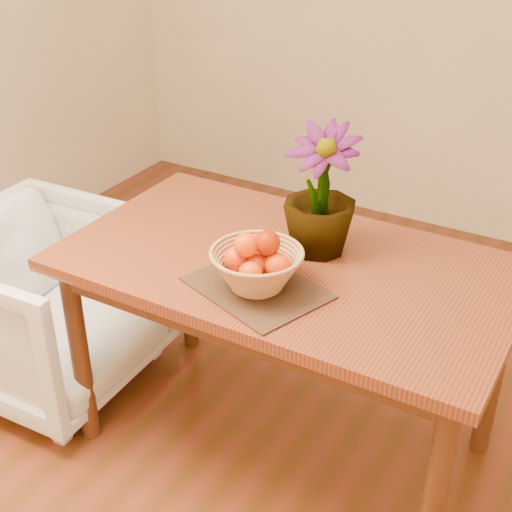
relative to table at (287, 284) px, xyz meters
The scene contains 7 objects.
floor 0.73m from the table, 90.00° to the right, with size 4.50×4.50×0.00m, color maroon.
table is the anchor object (origin of this frame).
placemat 0.21m from the table, 89.77° to the right, with size 0.38×0.28×0.01m, color #3D2816.
wicker_basket 0.24m from the table, 89.77° to the right, with size 0.27×0.27×0.11m.
orange_pile 0.27m from the table, 88.58° to the right, with size 0.19×0.19×0.13m.
potted_plant 0.32m from the table, 63.00° to the left, with size 0.23×0.23×0.41m, color #184112.
armchair 1.01m from the table, behind, with size 0.73×0.68×0.75m, color gray.
Camera 1 is at (0.87, -1.40, 1.84)m, focal length 50.00 mm.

